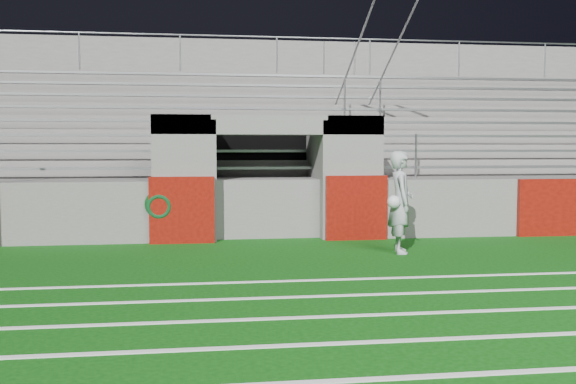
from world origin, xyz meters
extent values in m
plane|color=#0B430B|center=(0.00, 0.00, 0.00)|extent=(90.00, 90.00, 0.00)
cube|color=white|center=(0.00, -5.00, 0.01)|extent=(28.00, 0.09, 0.01)
cube|color=white|center=(0.00, -4.00, 0.01)|extent=(28.00, 0.09, 0.01)
cube|color=white|center=(0.00, -3.00, 0.01)|extent=(28.00, 0.09, 0.01)
cube|color=white|center=(0.00, -2.00, 0.01)|extent=(28.00, 0.09, 0.01)
cube|color=white|center=(0.00, -1.00, 0.01)|extent=(28.00, 0.09, 0.01)
cube|color=#64615E|center=(-1.80, 3.50, 1.30)|extent=(1.20, 1.00, 2.60)
cube|color=#64615E|center=(1.80, 3.50, 1.30)|extent=(1.20, 1.00, 2.60)
cube|color=black|center=(0.00, 5.20, 1.25)|extent=(2.60, 0.20, 2.50)
cube|color=#64615E|center=(-1.15, 4.10, 1.25)|extent=(0.10, 2.20, 2.50)
cube|color=#64615E|center=(1.15, 4.10, 1.25)|extent=(0.10, 2.20, 2.50)
cube|color=#64615E|center=(0.00, 3.50, 2.40)|extent=(4.80, 1.00, 0.40)
cube|color=#64615E|center=(0.00, 7.35, 1.15)|extent=(26.00, 8.00, 0.20)
cube|color=#64615E|center=(0.00, 7.35, 0.53)|extent=(26.00, 8.00, 1.05)
cube|color=#5F0D08|center=(-1.80, 2.94, 0.68)|extent=(1.30, 0.15, 1.35)
cube|color=#5F0D08|center=(1.80, 2.94, 0.68)|extent=(1.30, 0.15, 1.35)
cube|color=#5F0D08|center=(6.50, 2.94, 0.62)|extent=(2.20, 0.15, 1.25)
cube|color=#94969C|center=(0.00, 4.43, 1.47)|extent=(23.00, 0.28, 0.06)
cube|color=#64615E|center=(0.00, 5.28, 1.44)|extent=(24.00, 0.75, 0.38)
cube|color=#94969C|center=(0.00, 5.18, 1.85)|extent=(23.00, 0.28, 0.06)
cube|color=#64615E|center=(0.00, 6.03, 1.63)|extent=(24.00, 0.75, 0.76)
cube|color=#94969C|center=(0.00, 5.93, 2.23)|extent=(23.00, 0.28, 0.06)
cube|color=#64615E|center=(0.00, 6.78, 1.82)|extent=(24.00, 0.75, 1.14)
cube|color=#94969C|center=(0.00, 6.68, 2.61)|extent=(23.00, 0.28, 0.06)
cube|color=#64615E|center=(0.00, 7.53, 2.01)|extent=(24.00, 0.75, 1.52)
cube|color=#94969C|center=(0.00, 7.43, 2.99)|extent=(23.00, 0.28, 0.06)
cube|color=#64615E|center=(0.00, 8.28, 2.20)|extent=(24.00, 0.75, 1.90)
cube|color=#94969C|center=(0.00, 8.18, 3.37)|extent=(23.00, 0.28, 0.06)
cube|color=#64615E|center=(0.00, 9.03, 2.39)|extent=(24.00, 0.75, 2.28)
cube|color=#94969C|center=(0.00, 8.93, 3.75)|extent=(23.00, 0.28, 0.06)
cube|color=#64615E|center=(0.00, 9.78, 2.58)|extent=(24.00, 0.75, 2.66)
cube|color=#94969C|center=(0.00, 9.68, 4.13)|extent=(23.00, 0.28, 0.06)
cube|color=#64615E|center=(0.00, 10.45, 2.65)|extent=(26.00, 0.60, 5.29)
cylinder|color=#A5A8AD|center=(2.50, 4.15, 1.75)|extent=(0.05, 0.05, 1.00)
cylinder|color=#A5A8AD|center=(2.50, 7.15, 3.27)|extent=(0.05, 0.05, 1.00)
cylinder|color=#A5A8AD|center=(2.50, 10.15, 4.79)|extent=(0.05, 0.05, 1.00)
cylinder|color=#A5A8AD|center=(2.50, 7.15, 3.77)|extent=(0.05, 6.02, 3.08)
cylinder|color=#A5A8AD|center=(3.50, 4.15, 1.75)|extent=(0.05, 0.05, 1.00)
cylinder|color=#A5A8AD|center=(3.50, 7.15, 3.27)|extent=(0.05, 0.05, 1.00)
cylinder|color=#A5A8AD|center=(3.50, 10.15, 4.79)|extent=(0.05, 0.05, 1.00)
cylinder|color=#A5A8AD|center=(3.50, 7.15, 3.77)|extent=(0.05, 6.02, 3.08)
cylinder|color=#A5A8AD|center=(-5.00, 10.15, 4.84)|extent=(0.05, 0.05, 1.10)
cylinder|color=#A5A8AD|center=(-2.00, 10.15, 4.84)|extent=(0.05, 0.05, 1.10)
cylinder|color=#A5A8AD|center=(1.00, 10.15, 4.84)|extent=(0.05, 0.05, 1.10)
cylinder|color=#A5A8AD|center=(4.00, 10.15, 4.84)|extent=(0.05, 0.05, 1.10)
cylinder|color=#A5A8AD|center=(7.00, 10.15, 4.84)|extent=(0.05, 0.05, 1.10)
cylinder|color=#A5A8AD|center=(10.00, 10.15, 4.84)|extent=(0.05, 0.05, 1.10)
cylinder|color=#A5A8AD|center=(0.00, 10.15, 5.39)|extent=(24.00, 0.05, 0.05)
imported|color=#A6ABAF|center=(2.20, 1.21, 0.94)|extent=(0.55, 0.75, 1.87)
sphere|color=white|center=(2.02, 1.04, 0.96)|extent=(0.23, 0.23, 0.23)
torus|color=#0B3B13|center=(-2.25, 2.95, 0.80)|extent=(0.57, 0.11, 0.57)
torus|color=#0B3B1A|center=(-2.25, 2.90, 0.75)|extent=(0.50, 0.10, 0.50)
camera|label=1|loc=(-1.44, -10.07, 1.94)|focal=40.00mm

